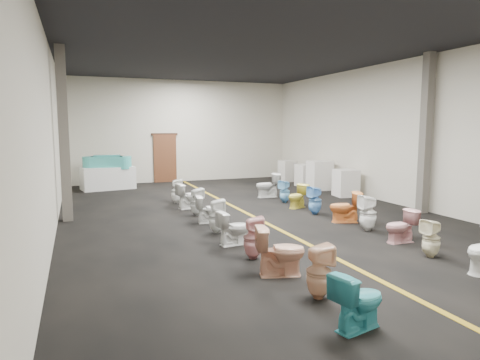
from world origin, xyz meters
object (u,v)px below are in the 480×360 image
at_px(toilet_left_1, 319,272).
at_px(toilet_left_6, 210,209).
at_px(toilet_left_9, 177,191).
at_px(toilet_right_4, 368,213).
at_px(bathtub, 107,162).
at_px(toilet_right_2, 431,238).
at_px(display_table, 108,178).
at_px(toilet_left_7, 197,202).
at_px(toilet_right_3, 401,226).
at_px(toilet_right_5, 345,207).
at_px(appliance_crate_d, 288,171).
at_px(toilet_left_4, 234,228).
at_px(appliance_crate_b, 320,175).
at_px(toilet_left_5, 217,216).
at_px(toilet_left_8, 189,196).
at_px(toilet_right_8, 285,191).
at_px(toilet_right_6, 315,200).
at_px(toilet_right_7, 298,196).
at_px(appliance_crate_c, 307,175).
at_px(toilet_left_3, 253,238).
at_px(toilet_right_9, 268,185).
at_px(appliance_crate_a, 346,183).
at_px(toilet_left_0, 358,300).
at_px(toilet_left_2, 280,251).

relative_size(toilet_left_1, toilet_left_6, 1.13).
xyz_separation_m(toilet_left_9, toilet_right_4, (3.41, -5.26, 0.03)).
distance_m(bathtub, toilet_right_2, 12.54).
height_order(display_table, toilet_left_7, display_table).
bearing_deg(toilet_right_3, toilet_right_5, -179.47).
distance_m(appliance_crate_d, toilet_left_4, 10.68).
height_order(display_table, toilet_left_6, display_table).
bearing_deg(toilet_right_3, display_table, -151.81).
xyz_separation_m(appliance_crate_b, toilet_left_5, (-5.90, -5.15, -0.16)).
relative_size(toilet_left_5, toilet_right_3, 1.13).
bearing_deg(toilet_left_8, toilet_right_8, -104.47).
height_order(toilet_right_6, toilet_right_8, toilet_right_6).
xyz_separation_m(toilet_right_5, toilet_right_6, (-0.20, 1.15, 0.00)).
bearing_deg(toilet_right_5, appliance_crate_d, -177.75).
xyz_separation_m(appliance_crate_d, toilet_right_7, (-2.66, -5.81, -0.11)).
height_order(toilet_left_7, toilet_right_6, toilet_right_6).
bearing_deg(toilet_right_2, toilet_left_5, -139.85).
distance_m(toilet_left_1, toilet_right_7, 6.91).
bearing_deg(toilet_left_5, appliance_crate_d, -29.20).
distance_m(appliance_crate_c, toilet_left_1, 11.74).
bearing_deg(toilet_left_3, toilet_right_9, -14.39).
relative_size(appliance_crate_a, toilet_left_7, 1.23).
distance_m(appliance_crate_a, toilet_right_7, 2.98).
xyz_separation_m(toilet_left_5, toilet_left_8, (0.14, 3.15, -0.02)).
relative_size(display_table, toilet_left_0, 2.71).
relative_size(toilet_left_4, toilet_right_6, 0.90).
distance_m(toilet_left_0, toilet_right_5, 6.00).
relative_size(appliance_crate_b, toilet_left_9, 1.42).
relative_size(toilet_left_1, toilet_right_2, 1.09).
bearing_deg(appliance_crate_a, appliance_crate_d, 90.00).
xyz_separation_m(toilet_left_1, toilet_right_7, (3.04, 6.21, -0.04)).
height_order(toilet_left_6, toilet_left_7, toilet_left_7).
xyz_separation_m(toilet_left_6, toilet_right_4, (3.26, -2.15, 0.08)).
height_order(toilet_left_4, toilet_right_2, toilet_right_2).
xyz_separation_m(appliance_crate_b, toilet_right_3, (-2.49, -7.34, -0.21)).
relative_size(toilet_left_1, toilet_left_5, 1.00).
relative_size(appliance_crate_a, toilet_right_8, 1.29).
xyz_separation_m(toilet_left_0, toilet_left_5, (-0.15, 5.13, 0.04)).
bearing_deg(appliance_crate_a, toilet_left_2, -131.77).
height_order(toilet_left_5, toilet_right_8, toilet_left_5).
bearing_deg(bathtub, appliance_crate_b, -11.72).
bearing_deg(appliance_crate_c, toilet_right_3, -106.72).
bearing_deg(toilet_left_2, toilet_left_4, 17.51).
height_order(toilet_left_2, toilet_left_4, toilet_left_2).
height_order(toilet_left_8, toilet_right_7, toilet_left_8).
distance_m(toilet_left_9, toilet_right_8, 3.50).
height_order(toilet_left_3, toilet_left_7, toilet_left_3).
height_order(display_table, toilet_left_9, display_table).
bearing_deg(bathtub, toilet_left_2, -70.19).
relative_size(display_table, appliance_crate_a, 2.08).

